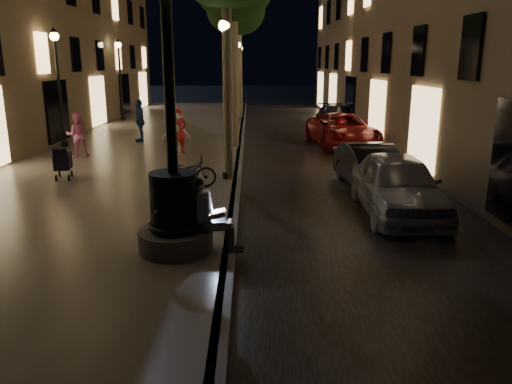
{
  "coord_description": "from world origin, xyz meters",
  "views": [
    {
      "loc": [
        0.41,
        -6.89,
        3.65
      ],
      "look_at": [
        0.53,
        3.0,
        1.07
      ],
      "focal_mm": 35.0,
      "sensor_mm": 36.0,
      "label": 1
    }
  ],
  "objects_px": {
    "stroller": "(63,162)",
    "pedestrian_pink": "(77,135)",
    "lamp_left_c": "(120,69)",
    "car_third": "(342,130)",
    "bicycle": "(186,172)",
    "tree_third": "(236,12)",
    "lamp_curb_a": "(226,77)",
    "lamp_curb_b": "(234,72)",
    "lamp_curb_c": "(238,69)",
    "lamp_curb_d": "(240,68)",
    "car_second": "(372,167)",
    "fountain_lamppost": "(174,198)",
    "seated_man_laptop": "(208,213)",
    "tree_far": "(240,16)",
    "lamp_left_b": "(58,73)",
    "car_front": "(398,185)",
    "pedestrian_white": "(176,132)",
    "pedestrian_blue": "(140,121)",
    "car_rear": "(335,117)",
    "pedestrian_red": "(179,131)"
  },
  "relations": [
    {
      "from": "lamp_left_b",
      "to": "seated_man_laptop",
      "type": "bearing_deg",
      "value": -59.69
    },
    {
      "from": "stroller",
      "to": "car_third",
      "type": "bearing_deg",
      "value": 24.74
    },
    {
      "from": "lamp_left_c",
      "to": "car_second",
      "type": "bearing_deg",
      "value": -55.4
    },
    {
      "from": "pedestrian_pink",
      "to": "bicycle",
      "type": "xyz_separation_m",
      "value": [
        4.62,
        -4.81,
        -0.38
      ]
    },
    {
      "from": "fountain_lamppost",
      "to": "pedestrian_blue",
      "type": "xyz_separation_m",
      "value": [
        -3.48,
        13.35,
        -0.07
      ]
    },
    {
      "from": "lamp_left_c",
      "to": "stroller",
      "type": "relative_size",
      "value": 4.42
    },
    {
      "from": "car_second",
      "to": "car_third",
      "type": "relative_size",
      "value": 0.75
    },
    {
      "from": "car_front",
      "to": "pedestrian_pink",
      "type": "xyz_separation_m",
      "value": [
        -10.04,
        6.77,
        0.28
      ]
    },
    {
      "from": "lamp_curb_a",
      "to": "bicycle",
      "type": "bearing_deg",
      "value": -134.34
    },
    {
      "from": "car_second",
      "to": "stroller",
      "type": "bearing_deg",
      "value": 171.78
    },
    {
      "from": "stroller",
      "to": "lamp_left_c",
      "type": "bearing_deg",
      "value": 86.24
    },
    {
      "from": "seated_man_laptop",
      "to": "tree_far",
      "type": "xyz_separation_m",
      "value": [
        0.17,
        24.0,
        5.5
      ]
    },
    {
      "from": "pedestrian_red",
      "to": "fountain_lamppost",
      "type": "bearing_deg",
      "value": -119.5
    },
    {
      "from": "tree_third",
      "to": "bicycle",
      "type": "xyz_separation_m",
      "value": [
        -1.11,
        -13.14,
        -5.49
      ]
    },
    {
      "from": "pedestrian_white",
      "to": "lamp_left_b",
      "type": "bearing_deg",
      "value": -33.83
    },
    {
      "from": "tree_far",
      "to": "lamp_left_c",
      "type": "xyz_separation_m",
      "value": [
        -7.18,
        -2.0,
        -3.2
      ]
    },
    {
      "from": "car_front",
      "to": "bicycle",
      "type": "xyz_separation_m",
      "value": [
        -5.42,
        1.96,
        -0.1
      ]
    },
    {
      "from": "pedestrian_white",
      "to": "lamp_curb_c",
      "type": "bearing_deg",
      "value": -116.83
    },
    {
      "from": "car_rear",
      "to": "lamp_curb_b",
      "type": "bearing_deg",
      "value": -133.53
    },
    {
      "from": "stroller",
      "to": "pedestrian_pink",
      "type": "height_order",
      "value": "pedestrian_pink"
    },
    {
      "from": "fountain_lamppost",
      "to": "tree_far",
      "type": "relative_size",
      "value": 0.69
    },
    {
      "from": "seated_man_laptop",
      "to": "bicycle",
      "type": "height_order",
      "value": "seated_man_laptop"
    },
    {
      "from": "fountain_lamppost",
      "to": "lamp_left_b",
      "type": "relative_size",
      "value": 1.08
    },
    {
      "from": "tree_far",
      "to": "lamp_curb_b",
      "type": "distance_m",
      "value": 10.5
    },
    {
      "from": "lamp_curb_c",
      "to": "lamp_curb_d",
      "type": "bearing_deg",
      "value": 90.0
    },
    {
      "from": "lamp_curb_d",
      "to": "lamp_curb_b",
      "type": "bearing_deg",
      "value": -90.0
    },
    {
      "from": "stroller",
      "to": "bicycle",
      "type": "relative_size",
      "value": 0.63
    },
    {
      "from": "pedestrian_blue",
      "to": "pedestrian_red",
      "type": "bearing_deg",
      "value": 18.46
    },
    {
      "from": "fountain_lamppost",
      "to": "seated_man_laptop",
      "type": "bearing_deg",
      "value": -0.0
    },
    {
      "from": "bicycle",
      "to": "lamp_curb_b",
      "type": "bearing_deg",
      "value": -15.06
    },
    {
      "from": "lamp_left_c",
      "to": "tree_third",
      "type": "bearing_deg",
      "value": -29.4
    },
    {
      "from": "lamp_curb_d",
      "to": "lamp_left_b",
      "type": "height_order",
      "value": "same"
    },
    {
      "from": "lamp_curb_d",
      "to": "pedestrian_white",
      "type": "bearing_deg",
      "value": -96.34
    },
    {
      "from": "pedestrian_white",
      "to": "tree_third",
      "type": "bearing_deg",
      "value": -122.21
    },
    {
      "from": "car_second",
      "to": "pedestrian_white",
      "type": "height_order",
      "value": "pedestrian_white"
    },
    {
      "from": "lamp_curb_a",
      "to": "lamp_left_c",
      "type": "xyz_separation_m",
      "value": [
        -7.1,
        16.0,
        0.0
      ]
    },
    {
      "from": "tree_third",
      "to": "lamp_curb_a",
      "type": "distance_m",
      "value": 12.35
    },
    {
      "from": "pedestrian_blue",
      "to": "lamp_curb_d",
      "type": "bearing_deg",
      "value": 148.27
    },
    {
      "from": "lamp_curb_a",
      "to": "car_third",
      "type": "bearing_deg",
      "value": 55.89
    },
    {
      "from": "lamp_left_c",
      "to": "bicycle",
      "type": "height_order",
      "value": "lamp_left_c"
    },
    {
      "from": "fountain_lamppost",
      "to": "lamp_curb_d",
      "type": "bearing_deg",
      "value": 88.66
    },
    {
      "from": "tree_third",
      "to": "tree_far",
      "type": "relative_size",
      "value": 0.96
    },
    {
      "from": "seated_man_laptop",
      "to": "lamp_curb_d",
      "type": "distance_m",
      "value": 30.09
    },
    {
      "from": "lamp_left_b",
      "to": "lamp_left_c",
      "type": "bearing_deg",
      "value": 90.0
    },
    {
      "from": "lamp_left_b",
      "to": "pedestrian_white",
      "type": "bearing_deg",
      "value": -17.65
    },
    {
      "from": "lamp_left_c",
      "to": "car_third",
      "type": "xyz_separation_m",
      "value": [
        11.89,
        -8.93,
        -2.51
      ]
    },
    {
      "from": "lamp_curb_d",
      "to": "car_rear",
      "type": "height_order",
      "value": "lamp_curb_d"
    },
    {
      "from": "lamp_curb_b",
      "to": "lamp_curb_d",
      "type": "xyz_separation_m",
      "value": [
        0.0,
        16.0,
        0.0
      ]
    },
    {
      "from": "lamp_left_b",
      "to": "car_front",
      "type": "height_order",
      "value": "lamp_left_b"
    },
    {
      "from": "lamp_curb_b",
      "to": "lamp_curb_c",
      "type": "height_order",
      "value": "same"
    }
  ]
}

